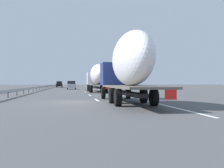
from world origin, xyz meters
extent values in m
plane|color=#4C4C4F|center=(40.00, 0.00, 0.00)|extent=(260.00, 260.00, 0.00)
cube|color=white|center=(2.00, -1.80, 0.00)|extent=(3.20, 0.20, 0.01)
cube|color=white|center=(10.64, -1.80, 0.00)|extent=(3.20, 0.20, 0.01)
cube|color=white|center=(20.92, -1.80, 0.00)|extent=(3.20, 0.20, 0.01)
cube|color=white|center=(31.84, -1.80, 0.00)|extent=(3.20, 0.20, 0.01)
cube|color=white|center=(41.39, -1.80, 0.00)|extent=(3.20, 0.20, 0.01)
cube|color=white|center=(52.39, -1.80, 0.00)|extent=(3.20, 0.20, 0.01)
cube|color=white|center=(45.00, -5.50, 0.00)|extent=(110.00, 0.20, 0.01)
cube|color=silver|center=(25.71, -3.60, 2.15)|extent=(2.40, 2.50, 1.90)
cube|color=black|center=(26.81, -3.60, 2.65)|extent=(0.08, 2.12, 0.80)
cube|color=#262628|center=(22.55, -3.60, 0.67)|extent=(11.65, 0.70, 0.24)
cube|color=#59544C|center=(19.38, -3.60, 1.14)|extent=(10.26, 2.50, 0.12)
ellipsoid|color=white|center=(19.55, -3.60, 2.65)|extent=(8.15, 2.20, 2.89)
cube|color=red|center=(14.28, -4.29, 0.90)|extent=(0.04, 0.56, 0.56)
cylinder|color=black|center=(25.71, -2.50, 0.52)|extent=(1.04, 0.30, 1.04)
cylinder|color=black|center=(25.71, -4.70, 0.52)|extent=(1.04, 0.30, 1.04)
cylinder|color=black|center=(20.58, -2.50, 0.52)|extent=(1.04, 0.35, 1.04)
cylinder|color=black|center=(20.58, -4.70, 0.52)|extent=(1.04, 0.35, 1.04)
cylinder|color=black|center=(18.18, -2.50, 0.52)|extent=(1.04, 0.35, 1.04)
cylinder|color=black|center=(18.18, -4.70, 0.52)|extent=(1.04, 0.35, 1.04)
cube|color=navy|center=(3.48, -3.60, 2.15)|extent=(2.40, 2.50, 1.90)
cube|color=black|center=(4.58, -3.60, 2.65)|extent=(0.08, 2.12, 0.80)
cube|color=#262628|center=(0.29, -3.60, 0.67)|extent=(11.72, 0.70, 0.24)
cube|color=#59544C|center=(-2.89, -3.60, 1.14)|extent=(10.34, 2.50, 0.12)
ellipsoid|color=white|center=(-2.81, -3.60, 2.93)|extent=(7.79, 2.20, 3.45)
cube|color=red|center=(-8.03, -4.29, 0.90)|extent=(0.04, 0.56, 0.56)
cylinder|color=black|center=(3.48, -2.50, 0.52)|extent=(1.04, 0.30, 1.04)
cylinder|color=black|center=(3.48, -4.70, 0.52)|extent=(1.04, 0.30, 1.04)
cylinder|color=black|center=(-1.69, -2.50, 0.52)|extent=(1.04, 0.35, 1.04)
cylinder|color=black|center=(-1.69, -4.70, 0.52)|extent=(1.04, 0.35, 1.04)
cylinder|color=black|center=(-4.09, -2.50, 0.52)|extent=(1.04, 0.35, 1.04)
cylinder|color=black|center=(-4.09, -4.70, 0.52)|extent=(1.04, 0.35, 1.04)
cube|color=#ADB2B7|center=(39.00, 0.28, 0.74)|extent=(4.22, 1.85, 0.84)
cube|color=black|center=(38.68, 0.28, 1.46)|extent=(2.32, 1.62, 0.61)
cylinder|color=black|center=(40.30, 1.10, 0.32)|extent=(0.64, 0.22, 0.64)
cylinder|color=black|center=(40.30, -0.54, 0.32)|extent=(0.64, 0.22, 0.64)
cylinder|color=black|center=(37.69, 1.10, 0.32)|extent=(0.64, 0.22, 0.64)
cylinder|color=black|center=(37.69, -0.54, 0.32)|extent=(0.64, 0.22, 0.64)
cube|color=white|center=(76.72, -0.17, 0.74)|extent=(4.53, 1.84, 0.84)
cube|color=black|center=(76.38, -0.17, 1.54)|extent=(2.49, 1.62, 0.77)
cylinder|color=black|center=(78.12, 0.65, 0.32)|extent=(0.64, 0.22, 0.64)
cylinder|color=black|center=(78.12, -0.99, 0.32)|extent=(0.64, 0.22, 0.64)
cylinder|color=black|center=(75.31, 0.65, 0.32)|extent=(0.64, 0.22, 0.64)
cylinder|color=black|center=(75.31, -0.99, 0.32)|extent=(0.64, 0.22, 0.64)
cube|color=black|center=(61.29, 3.78, 0.74)|extent=(4.41, 1.72, 0.84)
cube|color=black|center=(60.96, 3.78, 1.49)|extent=(2.42, 1.52, 0.65)
cylinder|color=black|center=(62.65, 4.54, 0.32)|extent=(0.64, 0.22, 0.64)
cylinder|color=black|center=(62.65, 3.02, 0.32)|extent=(0.64, 0.22, 0.64)
cylinder|color=black|center=(59.92, 4.54, 0.32)|extent=(0.64, 0.22, 0.64)
cylinder|color=black|center=(59.92, 3.02, 0.32)|extent=(0.64, 0.22, 0.64)
cylinder|color=gray|center=(41.56, -6.70, 1.28)|extent=(0.10, 0.10, 2.57)
cube|color=#2D569E|center=(41.56, -6.70, 2.92)|extent=(0.06, 0.90, 0.70)
cylinder|color=#472D19|center=(59.63, -10.44, 0.86)|extent=(0.26, 0.26, 1.72)
cone|color=#194C1E|center=(59.63, -10.44, 4.50)|extent=(2.61, 2.61, 5.55)
cylinder|color=#472D19|center=(45.46, -10.99, 0.81)|extent=(0.31, 0.31, 1.63)
cone|color=#1E5B23|center=(45.46, -10.99, 3.76)|extent=(3.80, 3.80, 4.27)
cylinder|color=#472D19|center=(54.26, -11.72, 0.65)|extent=(0.31, 0.31, 1.30)
cone|color=#194C1E|center=(54.26, -11.72, 4.24)|extent=(2.96, 2.96, 5.87)
cylinder|color=#472D19|center=(40.23, -11.66, 0.73)|extent=(0.26, 0.26, 1.47)
cone|color=#286B2D|center=(40.23, -11.66, 4.44)|extent=(2.79, 2.79, 5.95)
cube|color=#9EA0A5|center=(43.00, 6.00, 0.60)|extent=(94.00, 0.06, 0.32)
cube|color=slate|center=(6.22, 6.00, 0.30)|extent=(0.10, 0.10, 0.60)
cube|color=slate|center=(10.30, 6.00, 0.30)|extent=(0.10, 0.10, 0.60)
cube|color=slate|center=(14.39, 6.00, 0.30)|extent=(0.10, 0.10, 0.60)
cube|color=slate|center=(18.48, 6.00, 0.30)|extent=(0.10, 0.10, 0.60)
cube|color=slate|center=(22.57, 6.00, 0.30)|extent=(0.10, 0.10, 0.60)
cube|color=slate|center=(26.65, 6.00, 0.30)|extent=(0.10, 0.10, 0.60)
cube|color=slate|center=(30.74, 6.00, 0.30)|extent=(0.10, 0.10, 0.60)
cube|color=slate|center=(34.83, 6.00, 0.30)|extent=(0.10, 0.10, 0.60)
cube|color=slate|center=(38.91, 6.00, 0.30)|extent=(0.10, 0.10, 0.60)
cube|color=slate|center=(43.00, 6.00, 0.30)|extent=(0.10, 0.10, 0.60)
cube|color=slate|center=(47.09, 6.00, 0.30)|extent=(0.10, 0.10, 0.60)
cube|color=slate|center=(51.17, 6.00, 0.30)|extent=(0.10, 0.10, 0.60)
cube|color=slate|center=(55.26, 6.00, 0.30)|extent=(0.10, 0.10, 0.60)
cube|color=slate|center=(59.35, 6.00, 0.30)|extent=(0.10, 0.10, 0.60)
cube|color=slate|center=(63.43, 6.00, 0.30)|extent=(0.10, 0.10, 0.60)
cube|color=slate|center=(67.52, 6.00, 0.30)|extent=(0.10, 0.10, 0.60)
cube|color=slate|center=(71.61, 6.00, 0.30)|extent=(0.10, 0.10, 0.60)
cube|color=slate|center=(75.70, 6.00, 0.30)|extent=(0.10, 0.10, 0.60)
cube|color=slate|center=(79.78, 6.00, 0.30)|extent=(0.10, 0.10, 0.60)
cube|color=slate|center=(83.87, 6.00, 0.30)|extent=(0.10, 0.10, 0.60)
cube|color=slate|center=(87.96, 6.00, 0.30)|extent=(0.10, 0.10, 0.60)
camera|label=1|loc=(-20.00, 0.20, 1.40)|focal=43.85mm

